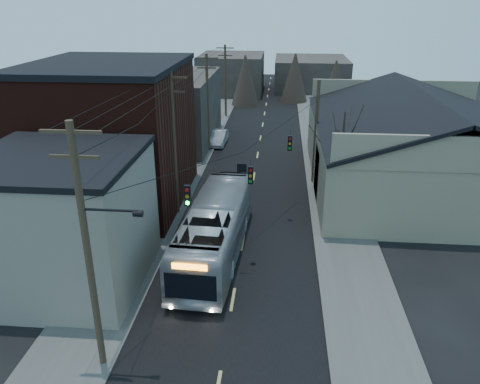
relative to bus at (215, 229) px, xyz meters
name	(u,v)px	position (x,y,z in m)	size (l,w,h in m)	color
road_surface	(256,162)	(1.50, 17.57, -1.72)	(9.00, 110.00, 0.02)	black
sidewalk_left	(189,159)	(-5.00, 17.57, -1.67)	(4.00, 110.00, 0.12)	#474744
sidewalk_right	(326,163)	(8.00, 17.57, -1.67)	(4.00, 110.00, 0.12)	#474744
building_clapboard	(62,223)	(-7.50, -3.43, 1.77)	(8.00, 8.00, 7.00)	gray
building_brick	(112,137)	(-8.50, 7.57, 3.27)	(10.00, 12.00, 10.00)	black
building_left_far	(170,109)	(-8.00, 23.57, 1.77)	(9.00, 14.00, 7.00)	#2F2925
warehouse	(415,154)	(14.50, 12.57, 0.97)	(16.16, 20.60, 7.73)	#7C705A
building_far_left	(232,74)	(-4.50, 52.57, 1.27)	(10.00, 12.00, 6.00)	#2F2925
building_far_right	(311,73)	(8.50, 57.57, 0.77)	(12.00, 14.00, 5.00)	#2F2925
bare_tree	(341,162)	(8.00, 7.57, 1.87)	(0.40, 0.40, 7.20)	black
utility_lines	(214,125)	(-1.62, 11.71, 3.23)	(11.24, 45.28, 10.50)	#382B1E
bus	(215,229)	(0.00, 0.00, 0.00)	(2.90, 12.39, 3.45)	#9DA2A8
parked_car	(219,138)	(-2.80, 22.86, -1.00)	(1.54, 4.42, 1.45)	#9C9EA4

